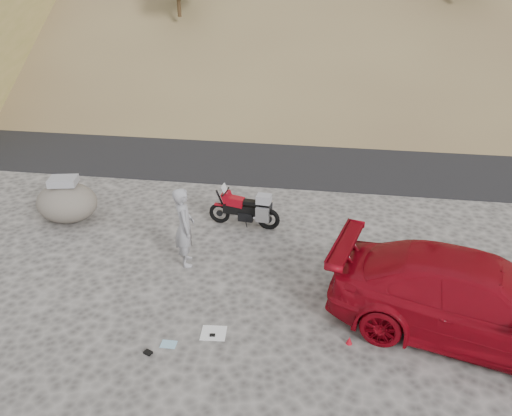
{
  "coord_description": "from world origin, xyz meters",
  "views": [
    {
      "loc": [
        2.99,
        -8.84,
        6.51
      ],
      "look_at": [
        1.3,
        2.04,
        1.0
      ],
      "focal_mm": 35.0,
      "sensor_mm": 36.0,
      "label": 1
    }
  ],
  "objects_px": {
    "motorcycle": "(247,210)",
    "man": "(187,262)",
    "boulder": "(67,202)",
    "red_car": "(469,335)"
  },
  "relations": [
    {
      "from": "motorcycle",
      "to": "red_car",
      "type": "xyz_separation_m",
      "value": [
        4.99,
        -3.66,
        -0.5
      ]
    },
    {
      "from": "motorcycle",
      "to": "man",
      "type": "distance_m",
      "value": 2.36
    },
    {
      "from": "motorcycle",
      "to": "red_car",
      "type": "height_order",
      "value": "motorcycle"
    },
    {
      "from": "man",
      "to": "motorcycle",
      "type": "bearing_deg",
      "value": -49.93
    },
    {
      "from": "red_car",
      "to": "boulder",
      "type": "height_order",
      "value": "boulder"
    },
    {
      "from": "motorcycle",
      "to": "boulder",
      "type": "relative_size",
      "value": 1.2
    },
    {
      "from": "boulder",
      "to": "motorcycle",
      "type": "bearing_deg",
      "value": 4.6
    },
    {
      "from": "man",
      "to": "red_car",
      "type": "xyz_separation_m",
      "value": [
        6.11,
        -1.64,
        0.0
      ]
    },
    {
      "from": "man",
      "to": "boulder",
      "type": "xyz_separation_m",
      "value": [
        -3.82,
        1.61,
        0.55
      ]
    },
    {
      "from": "motorcycle",
      "to": "man",
      "type": "xyz_separation_m",
      "value": [
        -1.12,
        -2.01,
        -0.5
      ]
    }
  ]
}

